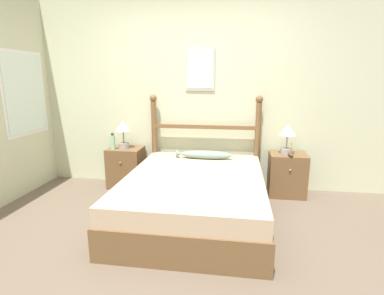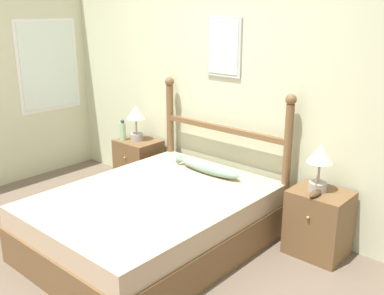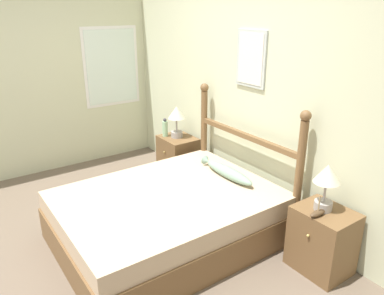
% 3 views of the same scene
% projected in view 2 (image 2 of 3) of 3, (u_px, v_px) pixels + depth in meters
% --- Properties ---
extents(ground_plane, '(16.00, 16.00, 0.00)m').
position_uv_depth(ground_plane, '(75.00, 269.00, 3.52)').
color(ground_plane, brown).
extents(wall_back, '(6.40, 0.08, 2.55)m').
position_uv_depth(wall_back, '(216.00, 81.00, 4.37)').
color(wall_back, beige).
rests_on(wall_back, ground_plane).
extents(bed, '(1.48, 1.95, 0.48)m').
position_uv_depth(bed, '(153.00, 221.00, 3.79)').
color(bed, brown).
rests_on(bed, ground_plane).
extents(headboard, '(1.50, 0.10, 1.28)m').
position_uv_depth(headboard, '(223.00, 144.00, 4.32)').
color(headboard, brown).
rests_on(headboard, ground_plane).
extents(nightstand_left, '(0.46, 0.40, 0.55)m').
position_uv_depth(nightstand_left, '(139.00, 164.00, 5.06)').
color(nightstand_left, brown).
rests_on(nightstand_left, ground_plane).
extents(nightstand_right, '(0.46, 0.40, 0.55)m').
position_uv_depth(nightstand_right, '(318.00, 223.00, 3.67)').
color(nightstand_right, brown).
rests_on(nightstand_right, ground_plane).
extents(table_lamp_left, '(0.21, 0.21, 0.39)m').
position_uv_depth(table_lamp_left, '(136.00, 117.00, 4.90)').
color(table_lamp_left, gray).
rests_on(table_lamp_left, nightstand_left).
extents(table_lamp_right, '(0.21, 0.21, 0.39)m').
position_uv_depth(table_lamp_right, '(320.00, 160.00, 3.53)').
color(table_lamp_right, gray).
rests_on(table_lamp_right, nightstand_right).
extents(bottle, '(0.07, 0.07, 0.23)m').
position_uv_depth(bottle, '(123.00, 131.00, 4.95)').
color(bottle, '#99C699').
rests_on(bottle, nightstand_left).
extents(model_boat, '(0.06, 0.17, 0.18)m').
position_uv_depth(model_boat, '(315.00, 193.00, 3.49)').
color(model_boat, '#4C3823').
rests_on(model_boat, nightstand_right).
extents(fish_pillow, '(0.73, 0.14, 0.11)m').
position_uv_depth(fish_pillow, '(208.00, 168.00, 4.17)').
color(fish_pillow, gray).
rests_on(fish_pillow, bed).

